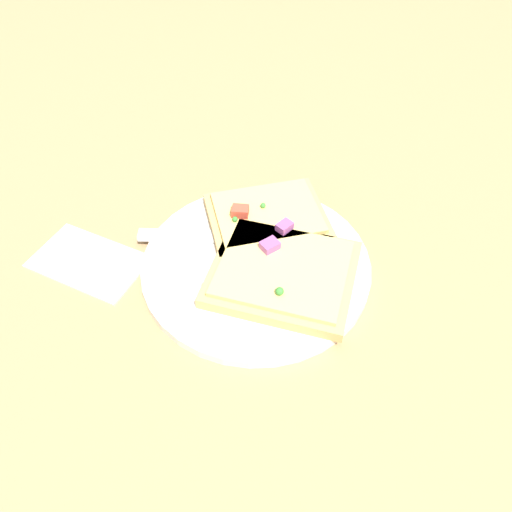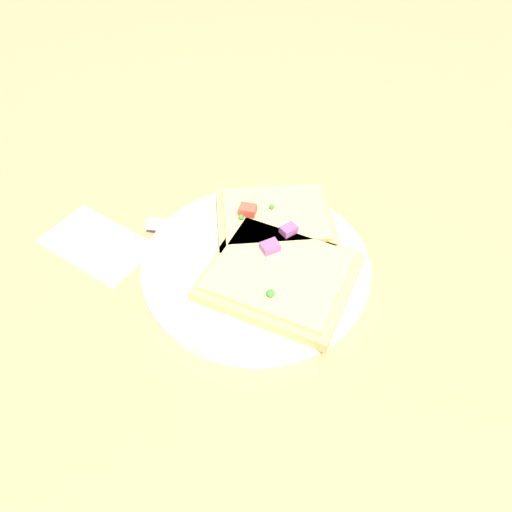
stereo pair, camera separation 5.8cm
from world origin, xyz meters
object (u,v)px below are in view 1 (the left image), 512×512
Objects in this scene: pizza_slice_main at (283,272)px; knife at (214,237)px; pizza_slice_corner at (267,217)px; plate at (256,265)px; napkin at (88,261)px; fork at (243,282)px.

knife is at bearing -21.74° from pizza_slice_main.
knife is at bearing -170.93° from pizza_slice_corner.
plate is 0.07m from pizza_slice_corner.
knife is at bearing -11.83° from plate.
napkin is at bearing 8.05° from pizza_slice_main.
pizza_slice_corner is at bearing 76.55° from fork.
pizza_slice_corner is at bearing -139.51° from napkin.
pizza_slice_main is 0.09m from pizza_slice_corner.
pizza_slice_main reaches higher than fork.
knife is at bearing 119.46° from fork.
plate is 1.27× the size of knife.
napkin is (0.19, 0.08, -0.00)m from plate.
knife is 0.10m from pizza_slice_main.
knife is 1.58× the size of napkin.
pizza_slice_corner is 0.22m from napkin.
plate is 0.04m from fork.
napkin is at bearing -166.78° from knife.
pizza_slice_main is at bearing -93.30° from pizza_slice_corner.
pizza_slice_corner is at bearing 24.55° from knife.
plate is 2.01× the size of napkin.
knife is 0.15m from napkin.
pizza_slice_corner reaches higher than pizza_slice_main.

